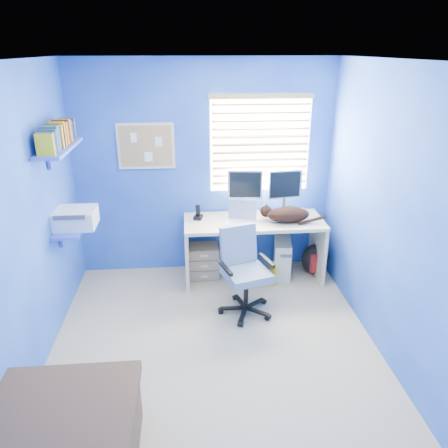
{
  "coord_description": "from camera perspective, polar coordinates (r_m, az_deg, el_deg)",
  "views": [
    {
      "loc": [
        -0.2,
        -3.36,
        2.58
      ],
      "look_at": [
        0.15,
        0.65,
        0.95
      ],
      "focal_mm": 35.0,
      "sensor_mm": 36.0,
      "label": 1
    }
  ],
  "objects": [
    {
      "name": "phone",
      "position": [
        5.02,
        -3.41,
        1.57
      ],
      "size": [
        0.12,
        0.13,
        0.17
      ],
      "primitive_type": "cube",
      "rotation": [
        0.0,
        0.0,
        -0.28
      ],
      "color": "black",
      "rests_on": "desk"
    },
    {
      "name": "cat",
      "position": [
        4.99,
        8.38,
        1.23
      ],
      "size": [
        0.54,
        0.41,
        0.17
      ],
      "primitive_type": "ellipsoid",
      "rotation": [
        0.0,
        0.0,
        -0.36
      ],
      "color": "black",
      "rests_on": "desk"
    },
    {
      "name": "yellow_book",
      "position": [
        5.18,
        6.48,
        -6.46
      ],
      "size": [
        0.03,
        0.17,
        0.24
      ],
      "primitive_type": "cube",
      "color": "yellow",
      "rests_on": "floor"
    },
    {
      "name": "monitor_right",
      "position": [
        5.17,
        7.87,
        4.16
      ],
      "size": [
        0.41,
        0.17,
        0.54
      ],
      "primitive_type": "cube",
      "rotation": [
        0.0,
        0.0,
        0.12
      ],
      "color": "silver",
      "rests_on": "desk"
    },
    {
      "name": "drawer_boxes",
      "position": [
        5.26,
        -2.64,
        -4.82
      ],
      "size": [
        0.35,
        0.28,
        0.41
      ],
      "primitive_type": "cube",
      "color": "tan",
      "rests_on": "floor"
    },
    {
      "name": "monitor_left",
      "position": [
        5.12,
        2.71,
        4.16
      ],
      "size": [
        0.41,
        0.16,
        0.54
      ],
      "primitive_type": "cube",
      "rotation": [
        0.0,
        0.0,
        -0.11
      ],
      "color": "silver",
      "rests_on": "desk"
    },
    {
      "name": "wall_right",
      "position": [
        3.99,
        20.56,
        1.14
      ],
      "size": [
        0.01,
        3.2,
        2.5
      ],
      "primitive_type": "cube",
      "color": "#1D40AB",
      "rests_on": "ground"
    },
    {
      "name": "floor",
      "position": [
        4.24,
        -1.3,
        -15.44
      ],
      "size": [
        3.0,
        3.2,
        0.0
      ],
      "primitive_type": "cube",
      "color": "tan",
      "rests_on": "ground"
    },
    {
      "name": "laptop",
      "position": [
        4.87,
        2.19,
        1.25
      ],
      "size": [
        0.4,
        0.35,
        0.22
      ],
      "primitive_type": "cube",
      "rotation": [
        0.0,
        0.0,
        -0.32
      ],
      "color": "silver",
      "rests_on": "desk"
    },
    {
      "name": "cd_spindle",
      "position": [
        5.23,
        9.98,
        1.52
      ],
      "size": [
        0.13,
        0.13,
        0.07
      ],
      "primitive_type": "cylinder",
      "color": "silver",
      "rests_on": "desk"
    },
    {
      "name": "window_blinds",
      "position": [
        5.1,
        4.77,
        10.34
      ],
      "size": [
        1.15,
        0.05,
        1.1
      ],
      "color": "white",
      "rests_on": "ground"
    },
    {
      "name": "wall_shelves",
      "position": [
        4.42,
        -20.04,
        5.67
      ],
      "size": [
        0.42,
        0.9,
        1.05
      ],
      "color": "#4158CB",
      "rests_on": "ground"
    },
    {
      "name": "wall_left",
      "position": [
        3.84,
        -24.43,
        -0.29
      ],
      "size": [
        0.01,
        3.2,
        2.5
      ],
      "primitive_type": "cube",
      "color": "#1D40AB",
      "rests_on": "ground"
    },
    {
      "name": "mug",
      "position": [
        5.21,
        8.59,
        1.7
      ],
      "size": [
        0.1,
        0.09,
        0.1
      ],
      "primitive_type": "imported",
      "color": "#255A54",
      "rests_on": "desk"
    },
    {
      "name": "wall_back",
      "position": [
        5.14,
        -2.61,
        7.03
      ],
      "size": [
        3.0,
        0.01,
        2.5
      ],
      "primitive_type": "cube",
      "color": "#1D40AB",
      "rests_on": "ground"
    },
    {
      "name": "desk",
      "position": [
        5.17,
        3.81,
        -3.31
      ],
      "size": [
        1.6,
        0.65,
        0.74
      ],
      "primitive_type": "cube",
      "color": "#C3B38A",
      "rests_on": "floor"
    },
    {
      "name": "corkboard",
      "position": [
        5.06,
        -10.14,
        9.98
      ],
      "size": [
        0.64,
        0.02,
        0.52
      ],
      "color": "#C3B38A",
      "rests_on": "ground"
    },
    {
      "name": "wall_front",
      "position": [
        2.21,
        1.27,
        -14.88
      ],
      "size": [
        3.0,
        0.01,
        2.5
      ],
      "primitive_type": "cube",
      "color": "#1D40AB",
      "rests_on": "ground"
    },
    {
      "name": "tower_pc",
      "position": [
        5.33,
        7.59,
        -4.37
      ],
      "size": [
        0.26,
        0.47,
        0.45
      ],
      "primitive_type": "cube",
      "rotation": [
        0.0,
        0.0,
        -0.17
      ],
      "color": "beige",
      "rests_on": "floor"
    },
    {
      "name": "ceiling",
      "position": [
        3.36,
        -1.69,
        20.69
      ],
      "size": [
        3.0,
        3.2,
        0.0
      ],
      "primitive_type": "cube",
      "color": "white",
      "rests_on": "wall_back"
    },
    {
      "name": "office_chair",
      "position": [
        4.54,
        2.65,
        -7.58
      ],
      "size": [
        0.65,
        0.65,
        0.9
      ],
      "color": "black",
      "rests_on": "floor"
    },
    {
      "name": "backpack",
      "position": [
        5.43,
        11.78,
        -4.5
      ],
      "size": [
        0.4,
        0.35,
        0.39
      ],
      "primitive_type": "ellipsoid",
      "rotation": [
        0.0,
        0.0,
        0.36
      ],
      "color": "black",
      "rests_on": "floor"
    },
    {
      "name": "bed_corner",
      "position": [
        3.33,
        -21.15,
        -24.3
      ],
      "size": [
        1.03,
        0.73,
        0.49
      ],
      "primitive_type": "cube",
      "color": "#453525",
      "rests_on": "floor"
    }
  ]
}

